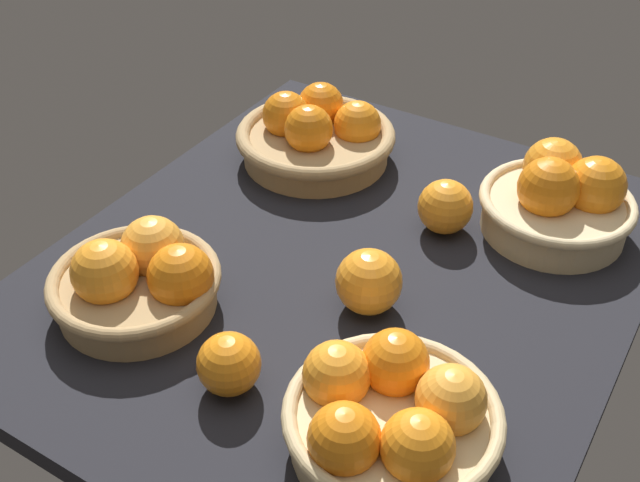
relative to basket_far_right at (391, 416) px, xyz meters
The scene contains 8 objects.
market_tray 29.50cm from the basket_far_right, 140.66° to the right, with size 84.00×72.00×3.00cm, color black.
basket_far_right is the anchor object (origin of this frame).
basket_near_right 35.66cm from the basket_far_right, 94.56° to the right, with size 21.02×21.02×10.50cm.
basket_far_left 45.27cm from the basket_far_right, behind, with size 21.12×21.12×11.55cm.
basket_near_left 56.30cm from the basket_far_right, 140.70° to the right, with size 24.92×24.92×10.49cm.
loose_orange_front_gap 37.98cm from the basket_far_right, 163.94° to the right, with size 7.62×7.62×7.62cm, color orange.
loose_orange_back_gap 20.60cm from the basket_far_right, 145.25° to the right, with size 8.17×8.17×8.17cm, color orange.
loose_orange_side_gap 18.62cm from the basket_far_right, 82.90° to the right, with size 7.06×7.06×7.06cm, color orange.
Camera 1 is at (68.79, 38.61, 68.03)cm, focal length 43.52 mm.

